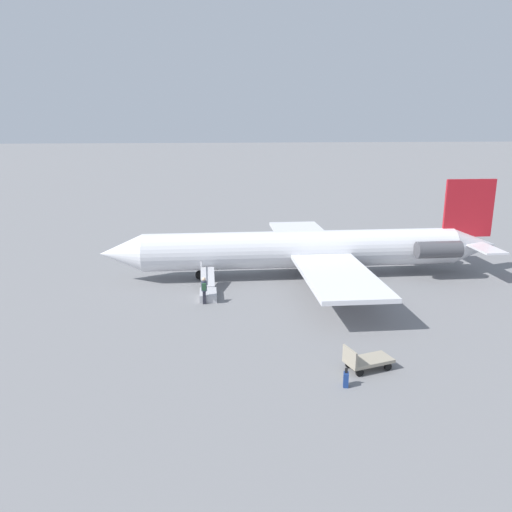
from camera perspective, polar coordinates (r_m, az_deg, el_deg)
The scene contains 6 objects.
ground_plane at distance 37.66m, azimuth 5.16°, elevation -2.34°, with size 600.00×600.00×0.00m, color slate.
airplane_main at distance 37.28m, azimuth 6.69°, elevation 0.86°, with size 29.84×22.36×7.16m.
boarding_stairs at distance 33.20m, azimuth -5.50°, elevation -4.02°, with size 1.15×4.05×1.76m.
passenger at distance 31.73m, azimuth -5.95°, elevation -3.74°, with size 0.36×0.54×1.74m.
luggage_cart at distance 24.12m, azimuth 12.51°, elevation -11.58°, with size 2.41×1.63×1.22m.
suitcase at distance 22.61m, azimuth 10.24°, elevation -13.71°, with size 0.31×0.41×0.88m.
Camera 1 is at (7.88, 35.15, 11.00)m, focal length 35.00 mm.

